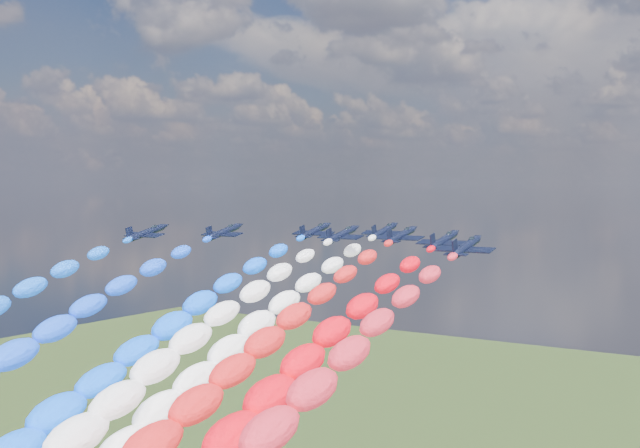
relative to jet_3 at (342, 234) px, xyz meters
The scene contains 13 objects.
jet_0 35.07m from the jet_3, 154.67° to the right, with size 8.13×10.90×2.40m, color black, non-canonical shape.
jet_1 22.52m from the jet_3, 166.01° to the right, with size 8.13×10.90×2.40m, color black, non-canonical shape.
jet_2 11.41m from the jet_3, 148.32° to the left, with size 8.13×10.90×2.40m, color black, non-canonical shape.
trail_2 47.43m from the jet_3, 102.87° to the right, with size 6.01×93.95×41.40m, color #0C57FF, non-canonical shape.
jet_3 is the anchor object (origin of this frame).
trail_3 51.97m from the jet_3, 90.00° to the right, with size 6.01×93.95×41.40m, color white, non-canonical shape.
jet_4 13.89m from the jet_3, 87.72° to the left, with size 8.13×10.90×2.40m, color black, non-canonical shape.
trail_4 39.35m from the jet_3, 89.09° to the right, with size 6.01×93.95×41.40m, color white, non-canonical shape.
jet_5 10.33m from the jet_3, 18.23° to the left, with size 8.13×10.90×2.40m, color black, non-canonical shape.
trail_5 49.94m from the jet_3, 77.77° to the right, with size 6.01×93.95×41.40m, color red, non-canonical shape.
jet_6 21.44m from the jet_3, 10.80° to the right, with size 8.13×10.90×2.40m, color black, non-canonical shape.
trail_6 59.58m from the jet_3, 68.13° to the right, with size 6.01×93.95×41.40m, color red, non-canonical shape.
jet_7 32.84m from the jet_3, 26.36° to the right, with size 8.13×10.90×2.40m, color black, non-canonical shape.
Camera 1 is at (78.19, -114.27, 100.99)m, focal length 47.79 mm.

